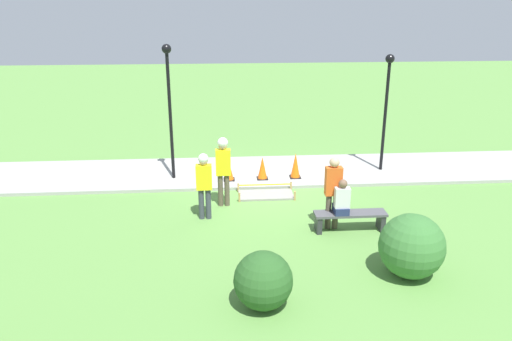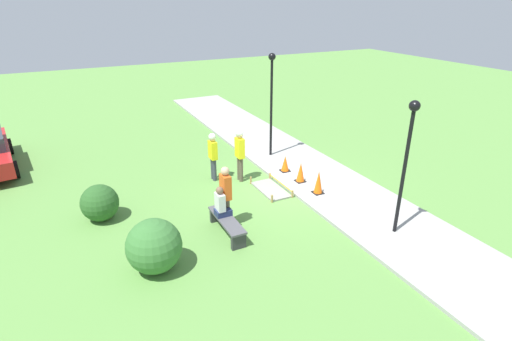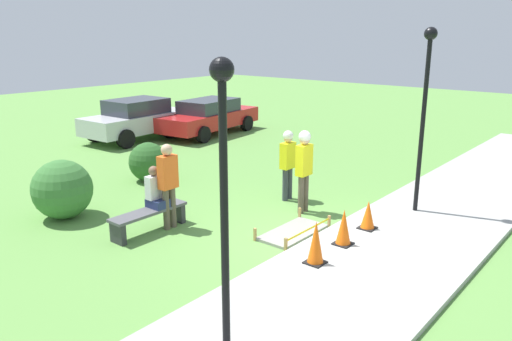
# 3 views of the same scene
# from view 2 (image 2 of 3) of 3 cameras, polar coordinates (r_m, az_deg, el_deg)

# --- Properties ---
(ground_plane) EXTENTS (60.00, 60.00, 0.00)m
(ground_plane) POSITION_cam_2_polar(r_m,az_deg,el_deg) (13.86, 4.19, -2.64)
(ground_plane) COLOR #5B8E42
(sidewalk) EXTENTS (28.00, 2.99, 0.10)m
(sidewalk) POSITION_cam_2_polar(r_m,az_deg,el_deg) (14.60, 9.25, -1.28)
(sidewalk) COLOR #9E9E99
(sidewalk) RESTS_ON ground_plane
(wet_concrete_patch) EXTENTS (1.62, 0.82, 0.27)m
(wet_concrete_patch) POSITION_cam_2_polar(r_m,az_deg,el_deg) (13.72, 2.14, -2.74)
(wet_concrete_patch) COLOR gray
(wet_concrete_patch) RESTS_ON ground_plane
(traffic_cone_near_patch) EXTENTS (0.34, 0.34, 0.79)m
(traffic_cone_near_patch) POSITION_cam_2_polar(r_m,az_deg,el_deg) (13.32, 8.91, -1.67)
(traffic_cone_near_patch) COLOR black
(traffic_cone_near_patch) RESTS_ON sidewalk
(traffic_cone_far_patch) EXTENTS (0.34, 0.34, 0.71)m
(traffic_cone_far_patch) POSITION_cam_2_polar(r_m,az_deg,el_deg) (14.09, 6.39, -0.25)
(traffic_cone_far_patch) COLOR black
(traffic_cone_far_patch) RESTS_ON sidewalk
(traffic_cone_sidewalk_edge) EXTENTS (0.34, 0.34, 0.60)m
(traffic_cone_sidewalk_edge) POSITION_cam_2_polar(r_m,az_deg,el_deg) (14.91, 4.18, 0.99)
(traffic_cone_sidewalk_edge) COLOR black
(traffic_cone_sidewalk_edge) RESTS_ON sidewalk
(park_bench) EXTENTS (1.77, 0.44, 0.48)m
(park_bench) POSITION_cam_2_polar(r_m,az_deg,el_deg) (11.20, -4.19, -7.52)
(park_bench) COLOR #2D2D33
(park_bench) RESTS_ON ground_plane
(person_seated_on_bench) EXTENTS (0.36, 0.44, 0.89)m
(person_seated_on_bench) POSITION_cam_2_polar(r_m,az_deg,el_deg) (11.14, -5.00, -4.82)
(person_seated_on_bench) COLOR navy
(person_seated_on_bench) RESTS_ON park_bench
(worker_supervisor) EXTENTS (0.40, 0.28, 1.94)m
(worker_supervisor) POSITION_cam_2_polar(r_m,az_deg,el_deg) (14.01, -2.34, 2.99)
(worker_supervisor) COLOR brown
(worker_supervisor) RESTS_ON ground_plane
(worker_assistant) EXTENTS (0.40, 0.26, 1.77)m
(worker_assistant) POSITION_cam_2_polar(r_m,az_deg,el_deg) (14.21, -6.18, 2.58)
(worker_assistant) COLOR #383D47
(worker_assistant) RESTS_ON ground_plane
(bystander_in_orange_shirt) EXTENTS (0.40, 0.24, 1.85)m
(bystander_in_orange_shirt) POSITION_cam_2_polar(r_m,az_deg,el_deg) (11.25, -4.34, -3.20)
(bystander_in_orange_shirt) COLOR brown
(bystander_in_orange_shirt) RESTS_ON ground_plane
(lamppost_near) EXTENTS (0.28, 0.28, 4.08)m
(lamppost_near) POSITION_cam_2_polar(r_m,az_deg,el_deg) (15.78, 2.23, 11.31)
(lamppost_near) COLOR black
(lamppost_near) RESTS_ON sidewalk
(lamppost_far) EXTENTS (0.28, 0.28, 3.71)m
(lamppost_far) POSITION_cam_2_polar(r_m,az_deg,el_deg) (10.90, 20.84, 2.89)
(lamppost_far) COLOR black
(lamppost_far) RESTS_ON sidewalk
(shrub_rounded_near) EXTENTS (1.34, 1.34, 1.34)m
(shrub_rounded_near) POSITION_cam_2_polar(r_m,az_deg,el_deg) (9.96, -14.36, -10.42)
(shrub_rounded_near) COLOR #387033
(shrub_rounded_near) RESTS_ON ground_plane
(shrub_rounded_mid) EXTENTS (1.10, 1.10, 1.10)m
(shrub_rounded_mid) POSITION_cam_2_polar(r_m,az_deg,el_deg) (12.63, -21.43, -4.33)
(shrub_rounded_mid) COLOR #285623
(shrub_rounded_mid) RESTS_ON ground_plane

